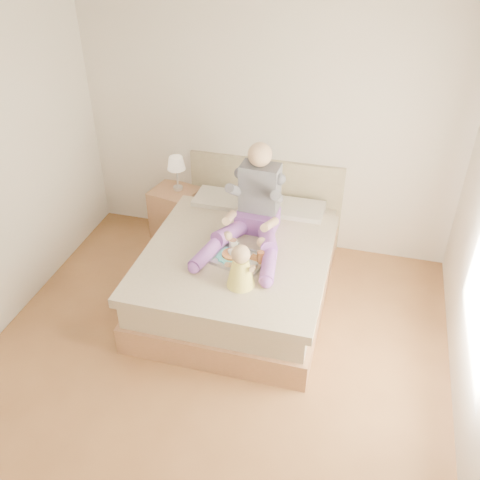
% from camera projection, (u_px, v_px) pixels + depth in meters
% --- Properties ---
extents(room, '(4.02, 4.22, 2.71)m').
position_uv_depth(room, '(214.00, 221.00, 3.73)').
color(room, brown).
rests_on(room, ground).
extents(bed, '(1.70, 2.18, 1.00)m').
position_uv_depth(bed, '(242.00, 265.00, 5.28)').
color(bed, '#936544').
rests_on(bed, ground).
extents(nightstand, '(0.56, 0.52, 0.59)m').
position_uv_depth(nightstand, '(176.00, 213.00, 6.14)').
color(nightstand, '#936544').
rests_on(nightstand, ground).
extents(lamp, '(0.19, 0.19, 0.40)m').
position_uv_depth(lamp, '(176.00, 165.00, 5.82)').
color(lamp, '#B3B6BB').
rests_on(lamp, nightstand).
extents(adult, '(0.78, 1.12, 0.92)m').
position_uv_depth(adult, '(254.00, 211.00, 5.05)').
color(adult, '#703B95').
rests_on(adult, bed).
extents(tray, '(0.52, 0.45, 0.13)m').
position_uv_depth(tray, '(240.00, 258.00, 4.84)').
color(tray, '#B3B6BB').
rests_on(tray, bed).
extents(baby, '(0.27, 0.36, 0.40)m').
position_uv_depth(baby, '(241.00, 269.00, 4.49)').
color(baby, '#FFEE50').
rests_on(baby, bed).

